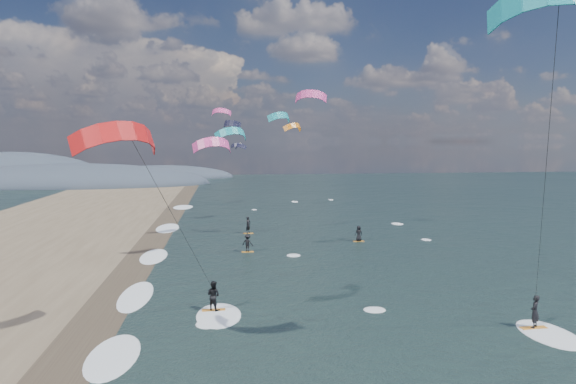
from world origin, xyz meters
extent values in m
cube|color=#382D23|center=(-12.00, 10.00, 0.00)|extent=(3.00, 240.00, 0.00)
ellipsoid|color=#3D4756|center=(-58.00, 112.00, 0.00)|extent=(48.00, 20.00, 15.00)
ellipsoid|color=#3D4756|center=(-40.00, 100.00, 0.00)|extent=(64.00, 24.00, 10.00)
ellipsoid|color=#3D4756|center=(-22.00, 120.00, 0.00)|extent=(40.00, 18.00, 7.00)
cube|color=orange|center=(11.62, 6.46, 0.03)|extent=(1.45, 0.43, 0.06)
imported|color=black|center=(11.62, 6.46, 0.95)|extent=(0.77, 0.75, 1.78)
ellipsoid|color=white|center=(11.92, 5.66, 0.00)|extent=(2.60, 4.20, 0.12)
cylinder|color=black|center=(9.62, 3.46, 8.41)|extent=(0.02, 0.02, 15.95)
cube|color=orange|center=(-5.53, 11.54, 0.03)|extent=(1.38, 0.43, 0.06)
imported|color=black|center=(-5.53, 11.54, 0.94)|extent=(1.08, 1.04, 1.76)
ellipsoid|color=white|center=(-5.23, 10.74, 0.00)|extent=(2.60, 4.20, 0.12)
cylinder|color=black|center=(-7.28, 8.54, 5.90)|extent=(0.02, 0.02, 11.53)
cube|color=orange|center=(-2.74, 26.58, 0.03)|extent=(1.10, 0.35, 0.05)
imported|color=black|center=(-2.74, 26.58, 0.85)|extent=(1.19, 1.00, 1.60)
cube|color=orange|center=(8.60, 29.81, 0.03)|extent=(1.10, 0.35, 0.05)
imported|color=black|center=(8.60, 29.81, 0.83)|extent=(0.81, 0.58, 1.55)
cube|color=orange|center=(-2.22, 35.51, 0.03)|extent=(1.10, 0.35, 0.05)
imported|color=black|center=(-2.22, 35.51, 0.95)|extent=(0.76, 0.77, 1.80)
ellipsoid|color=white|center=(-10.80, 6.00, 0.00)|extent=(2.40, 5.40, 0.11)
ellipsoid|color=white|center=(-10.80, 15.00, 0.00)|extent=(2.40, 5.40, 0.11)
ellipsoid|color=white|center=(-10.80, 26.00, 0.00)|extent=(2.40, 5.40, 0.11)
ellipsoid|color=white|center=(-10.80, 40.00, 0.00)|extent=(2.40, 5.40, 0.11)
ellipsoid|color=white|center=(-10.80, 58.00, 0.00)|extent=(2.40, 5.40, 0.11)
camera|label=1|loc=(-4.84, -16.50, 10.02)|focal=30.00mm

